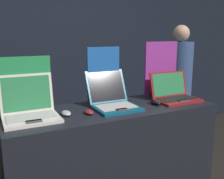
{
  "coord_description": "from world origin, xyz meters",
  "views": [
    {
      "loc": [
        -0.88,
        -1.49,
        1.56
      ],
      "look_at": [
        -0.0,
        0.28,
        1.13
      ],
      "focal_mm": 42.0,
      "sensor_mm": 36.0,
      "label": 1
    }
  ],
  "objects_px": {
    "laptop_front": "(30,109)",
    "promo_stand_middle": "(103,76)",
    "mouse_front": "(66,113)",
    "mouse_middle": "(89,112)",
    "laptop_middle": "(113,99)",
    "laptop_back": "(174,94)",
    "person_bystander": "(178,90)",
    "promo_stand_back": "(161,70)",
    "mouse_back": "(155,102)",
    "promo_stand_front": "(26,87)"
  },
  "relations": [
    {
      "from": "mouse_middle",
      "to": "mouse_front",
      "type": "bearing_deg",
      "value": 164.96
    },
    {
      "from": "laptop_middle",
      "to": "mouse_middle",
      "type": "distance_m",
      "value": 0.25
    },
    {
      "from": "laptop_back",
      "to": "mouse_back",
      "type": "relative_size",
      "value": 3.17
    },
    {
      "from": "laptop_front",
      "to": "promo_stand_middle",
      "type": "xyz_separation_m",
      "value": [
        0.64,
        0.17,
        0.16
      ]
    },
    {
      "from": "mouse_middle",
      "to": "promo_stand_back",
      "type": "distance_m",
      "value": 0.89
    },
    {
      "from": "laptop_front",
      "to": "person_bystander",
      "type": "xyz_separation_m",
      "value": [
        1.88,
        0.68,
        -0.19
      ]
    },
    {
      "from": "mouse_middle",
      "to": "promo_stand_back",
      "type": "relative_size",
      "value": 0.2
    },
    {
      "from": "promo_stand_front",
      "to": "laptop_middle",
      "type": "xyz_separation_m",
      "value": [
        0.64,
        -0.14,
        -0.13
      ]
    },
    {
      "from": "laptop_back",
      "to": "mouse_back",
      "type": "height_order",
      "value": "laptop_back"
    },
    {
      "from": "person_bystander",
      "to": "promo_stand_middle",
      "type": "bearing_deg",
      "value": -157.86
    },
    {
      "from": "laptop_front",
      "to": "mouse_front",
      "type": "relative_size",
      "value": 3.27
    },
    {
      "from": "mouse_front",
      "to": "mouse_middle",
      "type": "distance_m",
      "value": 0.16
    },
    {
      "from": "mouse_middle",
      "to": "laptop_back",
      "type": "xyz_separation_m",
      "value": [
        0.82,
        0.04,
        0.04
      ]
    },
    {
      "from": "mouse_front",
      "to": "promo_stand_back",
      "type": "xyz_separation_m",
      "value": [
        0.98,
        0.21,
        0.22
      ]
    },
    {
      "from": "mouse_back",
      "to": "person_bystander",
      "type": "relative_size",
      "value": 0.07
    },
    {
      "from": "laptop_front",
      "to": "laptop_middle",
      "type": "xyz_separation_m",
      "value": [
        0.64,
        -0.01,
        -0.0
      ]
    },
    {
      "from": "laptop_front",
      "to": "mouse_middle",
      "type": "xyz_separation_m",
      "value": [
        0.4,
        -0.09,
        -0.05
      ]
    },
    {
      "from": "mouse_front",
      "to": "promo_stand_middle",
      "type": "distance_m",
      "value": 0.5
    },
    {
      "from": "person_bystander",
      "to": "promo_stand_front",
      "type": "bearing_deg",
      "value": -163.83
    },
    {
      "from": "promo_stand_middle",
      "to": "mouse_back",
      "type": "height_order",
      "value": "promo_stand_middle"
    },
    {
      "from": "promo_stand_middle",
      "to": "laptop_middle",
      "type": "bearing_deg",
      "value": -90.0
    },
    {
      "from": "laptop_middle",
      "to": "promo_stand_middle",
      "type": "distance_m",
      "value": 0.24
    },
    {
      "from": "promo_stand_front",
      "to": "mouse_middle",
      "type": "height_order",
      "value": "promo_stand_front"
    },
    {
      "from": "mouse_back",
      "to": "mouse_middle",
      "type": "bearing_deg",
      "value": 179.63
    },
    {
      "from": "promo_stand_back",
      "to": "person_bystander",
      "type": "bearing_deg",
      "value": 37.71
    },
    {
      "from": "laptop_front",
      "to": "laptop_middle",
      "type": "distance_m",
      "value": 0.64
    },
    {
      "from": "laptop_back",
      "to": "person_bystander",
      "type": "relative_size",
      "value": 0.23
    },
    {
      "from": "mouse_middle",
      "to": "laptop_back",
      "type": "bearing_deg",
      "value": 3.12
    },
    {
      "from": "laptop_front",
      "to": "mouse_middle",
      "type": "relative_size",
      "value": 3.67
    },
    {
      "from": "mouse_middle",
      "to": "person_bystander",
      "type": "xyz_separation_m",
      "value": [
        1.48,
        0.77,
        -0.13
      ]
    },
    {
      "from": "laptop_middle",
      "to": "promo_stand_back",
      "type": "distance_m",
      "value": 0.63
    },
    {
      "from": "person_bystander",
      "to": "mouse_front",
      "type": "bearing_deg",
      "value": -156.19
    },
    {
      "from": "mouse_middle",
      "to": "mouse_back",
      "type": "height_order",
      "value": "mouse_back"
    },
    {
      "from": "mouse_front",
      "to": "promo_stand_back",
      "type": "distance_m",
      "value": 1.03
    },
    {
      "from": "mouse_front",
      "to": "laptop_back",
      "type": "height_order",
      "value": "laptop_back"
    },
    {
      "from": "mouse_front",
      "to": "laptop_front",
      "type": "bearing_deg",
      "value": 168.99
    },
    {
      "from": "laptop_front",
      "to": "person_bystander",
      "type": "bearing_deg",
      "value": 19.77
    },
    {
      "from": "laptop_front",
      "to": "promo_stand_middle",
      "type": "height_order",
      "value": "promo_stand_middle"
    },
    {
      "from": "mouse_middle",
      "to": "laptop_middle",
      "type": "bearing_deg",
      "value": 19.66
    },
    {
      "from": "promo_stand_front",
      "to": "mouse_middle",
      "type": "relative_size",
      "value": 4.16
    },
    {
      "from": "laptop_back",
      "to": "promo_stand_middle",
      "type": "bearing_deg",
      "value": 159.74
    },
    {
      "from": "laptop_front",
      "to": "mouse_back",
      "type": "height_order",
      "value": "laptop_front"
    },
    {
      "from": "promo_stand_middle",
      "to": "mouse_front",
      "type": "bearing_deg",
      "value": -151.18
    },
    {
      "from": "laptop_front",
      "to": "promo_stand_front",
      "type": "distance_m",
      "value": 0.18
    },
    {
      "from": "laptop_middle",
      "to": "person_bystander",
      "type": "height_order",
      "value": "person_bystander"
    },
    {
      "from": "mouse_back",
      "to": "person_bystander",
      "type": "height_order",
      "value": "person_bystander"
    },
    {
      "from": "mouse_front",
      "to": "mouse_back",
      "type": "relative_size",
      "value": 0.95
    },
    {
      "from": "person_bystander",
      "to": "promo_stand_back",
      "type": "bearing_deg",
      "value": -142.29
    },
    {
      "from": "laptop_middle",
      "to": "mouse_front",
      "type": "bearing_deg",
      "value": -174.02
    },
    {
      "from": "laptop_front",
      "to": "promo_stand_front",
      "type": "xyz_separation_m",
      "value": [
        0.0,
        0.13,
        0.13
      ]
    }
  ]
}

